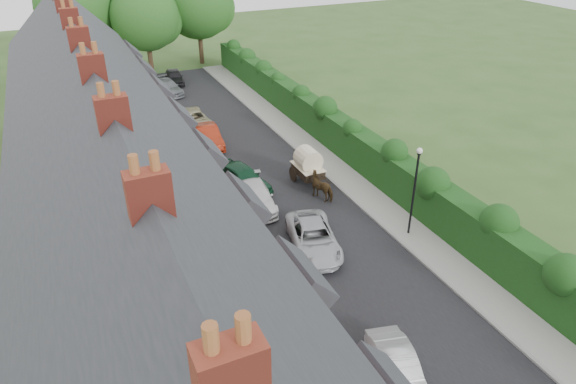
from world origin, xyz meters
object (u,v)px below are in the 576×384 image
car_green (242,178)px  horse (323,186)px  car_grey (168,87)px  car_black (174,77)px  lamppost (415,181)px  car_beige (194,120)px  car_silver_b (313,238)px  horse_cart (308,164)px  car_red (208,136)px  car_white (256,197)px  car_silver_a (398,368)px

car_green → horse: 5.10m
car_grey → car_black: size_ratio=1.12×
lamppost → car_grey: size_ratio=1.15×
car_grey → car_green: bearing=-98.7°
car_beige → car_grey: size_ratio=1.08×
lamppost → car_beige: bearing=107.9°
lamppost → car_black: lamppost is taller
car_silver_b → car_grey: 28.02m
lamppost → car_silver_b: (-5.28, 1.00, -2.61)m
car_black → horse_cart: bearing=-76.6°
car_green → horse: horse is taller
car_red → horse: 11.18m
car_silver_b → car_white: size_ratio=1.08×
car_silver_b → car_silver_a: bearing=-82.5°
car_silver_b → horse: horse is taller
car_red → lamppost: bearing=-65.1°
horse → lamppost: bearing=91.1°
car_red → car_black: 16.01m
horse → horse_cart: (0.00, 2.04, 0.61)m
car_white → horse: size_ratio=2.41×
car_silver_a → horse_cart: (3.96, 15.40, 0.77)m
horse_cart → car_silver_a: bearing=-104.4°
car_silver_b → car_white: 5.35m
car_green → horse_cart: bearing=-29.5°
lamppost → car_beige: size_ratio=1.07×
lamppost → horse_cart: 8.11m
car_silver_b → horse: bearing=71.0°
car_silver_a → car_red: bearing=103.9°
car_silver_b → car_grey: size_ratio=1.10×
car_silver_a → car_black: (1.32, 39.73, 0.04)m
lamppost → car_red: bearing=111.9°
car_silver_b → car_beige: size_ratio=1.02×
car_black → horse_cart: horse_cart is taller
car_beige → car_grey: (0.06, 9.20, -0.02)m
car_white → car_red: car_red is taller
lamppost → car_white: bearing=135.8°
lamppost → car_green: lamppost is taller
car_beige → horse_cart: horse_cart is taller
lamppost → car_black: (-5.00, 31.86, -2.62)m
car_beige → car_black: (1.40, 12.06, 0.01)m
car_silver_b → car_beige: (-1.12, 18.80, -0.01)m
car_beige → car_silver_a: bearing=-92.3°
car_grey → lamppost: bearing=-86.2°
car_silver_a → horse_cart: horse_cart is taller
car_grey → car_black: 3.16m
car_silver_a → car_red: 23.78m
car_white → car_green: car_green is taller
car_grey → horse_cart: horse_cart is taller
lamppost → car_beige: lamppost is taller
car_green → horse_cart: size_ratio=1.36×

